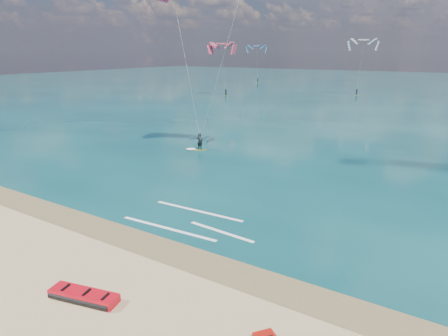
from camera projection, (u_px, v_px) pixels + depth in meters
The scene contains 7 objects.
ground at pixel (347, 132), 51.51m from camera, with size 320.00×320.00×0.00m, color tan.
wet_sand_strip at pixel (151, 245), 21.54m from camera, with size 320.00×2.40×0.01m, color brown.
sea at pixel (417, 91), 103.35m from camera, with size 320.00×200.00×0.04m, color #0B363D.
packed_kite_left at pixel (84, 300), 16.80m from camera, with size 3.28×1.20×0.44m, color red, non-canonical shape.
kitesurfer_main at pixel (202, 59), 35.79m from camera, with size 11.95×7.75×18.09m.
shoreline_foam at pixel (193, 222), 24.25m from camera, with size 8.47×3.64×0.01m.
distant_kites at pixel (358, 72), 87.97m from camera, with size 87.69×39.92×12.26m.
Camera 1 is at (13.76, -11.35, 10.08)m, focal length 32.00 mm.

